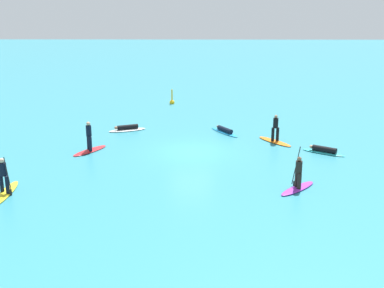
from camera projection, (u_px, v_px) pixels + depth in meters
The scene contains 9 objects.
ground_plane at pixel (192, 152), 33.33m from camera, with size 120.00×120.00×0.00m, color teal.
surfer_on_blue_board at pixel (225, 131), 37.27m from camera, with size 2.06×2.69×0.40m.
surfer_on_purple_board at pixel (298, 181), 27.38m from camera, with size 2.31×2.34×2.24m.
surfer_on_yellow_board at pixel (5, 184), 26.77m from camera, with size 0.74×3.28×2.01m.
surfer_on_orange_board at pixel (275, 135), 35.08m from camera, with size 2.21×2.59×1.84m.
surfer_on_red_board at pixel (89, 143), 33.26m from camera, with size 2.10×2.56×1.90m.
surfer_on_white_board at pixel (127, 129), 37.79m from camera, with size 2.68×1.55×0.42m.
surfer_on_teal_board at pixel (324, 151), 33.00m from camera, with size 2.55×1.88×0.44m.
marker_buoy at pixel (172, 101), 45.67m from camera, with size 0.42×0.42×1.33m.
Camera 1 is at (0.23, -31.65, 10.46)m, focal length 50.59 mm.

